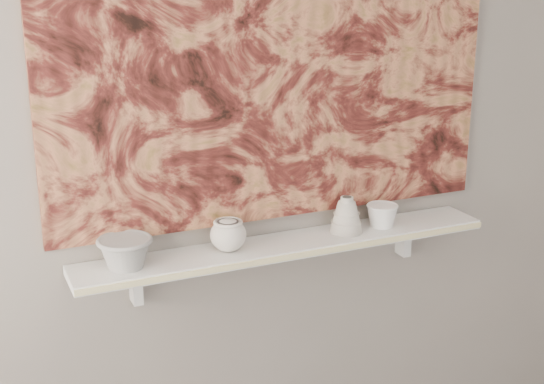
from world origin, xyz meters
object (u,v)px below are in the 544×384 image
painting (278,48)px  bowl_grey (125,252)px  shelf (288,245)px  cup_cream (228,235)px  bowl_white (382,215)px  bell_vessel (346,214)px

painting → bowl_grey: size_ratio=9.07×
shelf → cup_cream: cup_cream is taller
cup_cream → bowl_white: (0.56, 0.00, -0.01)m
bell_vessel → bowl_white: 0.14m
shelf → bowl_grey: bearing=180.0°
shelf → painting: painting is taller
bell_vessel → painting: bearing=159.4°
bowl_grey → bowl_white: size_ratio=1.53×
bell_vessel → shelf: bearing=180.0°
bowl_white → cup_cream: bearing=180.0°
bowl_white → bowl_grey: bearing=180.0°
bowl_white → painting: bearing=167.2°
shelf → bowl_white: bowl_white is taller
bowl_grey → bell_vessel: bearing=0.0°
bowl_grey → shelf: bearing=0.0°
bowl_grey → cup_cream: 0.32m
cup_cream → bell_vessel: bearing=0.0°
painting → cup_cream: 0.60m
shelf → cup_cream: size_ratio=12.33×
shelf → bell_vessel: 0.23m
bowl_grey → bell_vessel: size_ratio=1.35×
shelf → bowl_white: size_ratio=12.97×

